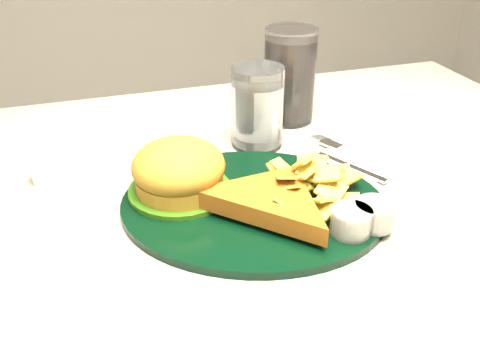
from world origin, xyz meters
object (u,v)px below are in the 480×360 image
Objects in this scene: dinner_plate at (254,183)px; fork_napkin at (348,164)px; water_glass at (257,107)px; cola_glass at (290,76)px.

dinner_plate is 2.21× the size of fork_napkin.
dinner_plate is 0.18m from fork_napkin.
dinner_plate is at bearing -110.76° from water_glass.
fork_napkin is (0.02, -0.19, -0.07)m from cola_glass.
water_glass is 0.16m from fork_napkin.
cola_glass reaches higher than water_glass.
cola_glass is at bearing 80.36° from dinner_plate.
cola_glass reaches higher than fork_napkin.
cola_glass is (0.08, 0.08, 0.02)m from water_glass.
dinner_plate reaches higher than fork_napkin.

